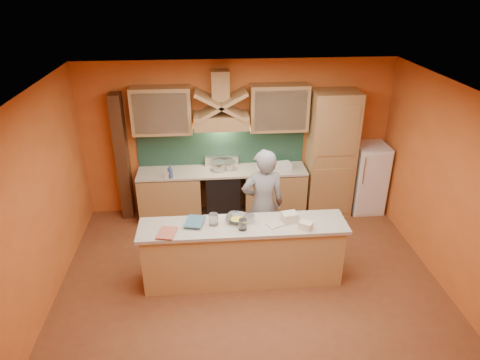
{
  "coord_description": "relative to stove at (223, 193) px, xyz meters",
  "views": [
    {
      "loc": [
        -0.57,
        -4.73,
        4.09
      ],
      "look_at": [
        -0.09,
        0.9,
        1.34
      ],
      "focal_mm": 32.0,
      "sensor_mm": 36.0,
      "label": 1
    }
  ],
  "objects": [
    {
      "name": "floor",
      "position": [
        0.3,
        -2.2,
        -0.45
      ],
      "size": [
        5.5,
        5.0,
        0.01
      ],
      "primitive_type": "cube",
      "color": "brown",
      "rests_on": "ground"
    },
    {
      "name": "ceiling",
      "position": [
        0.3,
        -2.2,
        2.35
      ],
      "size": [
        5.5,
        5.0,
        0.01
      ],
      "primitive_type": "cube",
      "color": "white",
      "rests_on": "wall_back"
    },
    {
      "name": "wall_back",
      "position": [
        0.3,
        0.3,
        0.95
      ],
      "size": [
        5.5,
        0.02,
        2.8
      ],
      "primitive_type": "cube",
      "color": "#D16528",
      "rests_on": "floor"
    },
    {
      "name": "wall_left",
      "position": [
        -2.45,
        -2.2,
        0.95
      ],
      "size": [
        0.02,
        5.0,
        2.8
      ],
      "primitive_type": "cube",
      "color": "#D16528",
      "rests_on": "floor"
    },
    {
      "name": "wall_right",
      "position": [
        3.05,
        -2.2,
        0.95
      ],
      "size": [
        0.02,
        5.0,
        2.8
      ],
      "primitive_type": "cube",
      "color": "#D16528",
      "rests_on": "floor"
    },
    {
      "name": "base_cabinet_left",
      "position": [
        -0.95,
        0.0,
        -0.02
      ],
      "size": [
        1.1,
        0.6,
        0.86
      ],
      "primitive_type": "cube",
      "color": "#AE834F",
      "rests_on": "floor"
    },
    {
      "name": "base_cabinet_right",
      "position": [
        0.95,
        0.0,
        -0.02
      ],
      "size": [
        1.1,
        0.6,
        0.86
      ],
      "primitive_type": "cube",
      "color": "#AE834F",
      "rests_on": "floor"
    },
    {
      "name": "counter_top",
      "position": [
        -0.0,
        0.0,
        0.45
      ],
      "size": [
        3.0,
        0.62,
        0.04
      ],
      "primitive_type": "cube",
      "color": "#BCB29F",
      "rests_on": "base_cabinet_left"
    },
    {
      "name": "stove",
      "position": [
        0.0,
        0.0,
        0.0
      ],
      "size": [
        0.6,
        0.58,
        0.9
      ],
      "primitive_type": "cube",
      "color": "black",
      "rests_on": "floor"
    },
    {
      "name": "backsplash",
      "position": [
        -0.0,
        0.28,
        0.8
      ],
      "size": [
        3.0,
        0.03,
        0.7
      ],
      "primitive_type": "cube",
      "color": "#1A392C",
      "rests_on": "wall_back"
    },
    {
      "name": "range_hood",
      "position": [
        0.0,
        0.05,
        1.37
      ],
      "size": [
        0.92,
        0.5,
        0.24
      ],
      "primitive_type": "cube",
      "color": "#AE834F",
      "rests_on": "wall_back"
    },
    {
      "name": "hood_chimney",
      "position": [
        0.0,
        0.15,
        1.95
      ],
      "size": [
        0.3,
        0.3,
        0.5
      ],
      "primitive_type": "cube",
      "color": "#AE834F",
      "rests_on": "wall_back"
    },
    {
      "name": "upper_cabinet_left",
      "position": [
        -1.0,
        0.12,
        1.55
      ],
      "size": [
        1.0,
        0.35,
        0.8
      ],
      "primitive_type": "cube",
      "color": "#AE834F",
      "rests_on": "wall_back"
    },
    {
      "name": "upper_cabinet_right",
      "position": [
        1.0,
        0.12,
        1.55
      ],
      "size": [
        1.0,
        0.35,
        0.8
      ],
      "primitive_type": "cube",
      "color": "#AE834F",
      "rests_on": "wall_back"
    },
    {
      "name": "pantry_column",
      "position": [
        1.95,
        0.0,
        0.7
      ],
      "size": [
        0.8,
        0.6,
        2.3
      ],
      "primitive_type": "cube",
      "color": "#AE834F",
      "rests_on": "floor"
    },
    {
      "name": "fridge",
      "position": [
        2.7,
        0.0,
        0.2
      ],
      "size": [
        0.58,
        0.6,
        1.3
      ],
      "primitive_type": "cube",
      "color": "white",
      "rests_on": "floor"
    },
    {
      "name": "trim_column_left",
      "position": [
        -1.75,
        0.15,
        0.7
      ],
      "size": [
        0.2,
        0.3,
        2.3
      ],
      "primitive_type": "cube",
      "color": "#472816",
      "rests_on": "floor"
    },
    {
      "name": "island_body",
      "position": [
        0.2,
        -1.9,
        -0.01
      ],
      "size": [
        2.8,
        0.55,
        0.88
      ],
      "primitive_type": "cube",
      "color": "tan",
      "rests_on": "floor"
    },
    {
      "name": "island_top",
      "position": [
        0.2,
        -1.9,
        0.47
      ],
      "size": [
        2.9,
        0.62,
        0.05
      ],
      "primitive_type": "cube",
      "color": "#BCB29F",
      "rests_on": "island_body"
    },
    {
      "name": "person",
      "position": [
        0.56,
        -1.3,
        0.45
      ],
      "size": [
        0.69,
        0.48,
        1.81
      ],
      "primitive_type": "imported",
      "rotation": [
        0.0,
        0.0,
        3.21
      ],
      "color": "gray",
      "rests_on": "floor"
    },
    {
      "name": "pot_large",
      "position": [
        -0.06,
        0.01,
        0.52
      ],
      "size": [
        0.31,
        0.31,
        0.15
      ],
      "primitive_type": "cylinder",
      "rotation": [
        0.0,
        0.0,
        0.24
      ],
      "color": "#B2B4BA",
      "rests_on": "stove"
    },
    {
      "name": "pot_small",
      "position": [
        0.13,
        0.02,
        0.52
      ],
      "size": [
        0.21,
        0.21,
        0.13
      ],
      "primitive_type": "cylinder",
      "rotation": [
        0.0,
        0.0,
        0.21
      ],
      "color": "silver",
      "rests_on": "stove"
    },
    {
      "name": "soap_bottle_a",
      "position": [
        -0.95,
        -0.24,
        0.56
      ],
      "size": [
        0.11,
        0.11,
        0.19
      ],
      "primitive_type": "imported",
      "rotation": [
        0.0,
        0.0,
        -0.35
      ],
      "color": "silver",
      "rests_on": "counter_top"
    },
    {
      "name": "soap_bottle_b",
      "position": [
        -0.9,
        -0.25,
        0.6
      ],
      "size": [
        0.12,
        0.12,
        0.25
      ],
      "primitive_type": "imported",
      "rotation": [
        0.0,
        0.0,
        0.21
      ],
      "color": "#324A8B",
      "rests_on": "counter_top"
    },
    {
      "name": "bowl_back",
      "position": [
        0.69,
        -0.11,
        0.5
      ],
      "size": [
        0.22,
        0.22,
        0.06
      ],
      "primitive_type": "imported",
      "rotation": [
        0.0,
        0.0,
        0.07
      ],
      "color": "white",
      "rests_on": "counter_top"
    },
    {
      "name": "dish_rack",
      "position": [
        1.08,
        -0.03,
        0.52
      ],
      "size": [
        0.32,
        0.27,
        0.1
      ],
      "primitive_type": "cube",
      "rotation": [
        0.0,
        0.0,
        0.15
      ],
      "color": "white",
      "rests_on": "counter_top"
    },
    {
      "name": "book_lower",
      "position": [
        -0.95,
        -2.03,
        0.51
      ],
      "size": [
        0.29,
        0.35,
        0.03
      ],
      "primitive_type": "imported",
      "rotation": [
        0.0,
        0.0,
        -0.21
      ],
      "color": "#B45940",
      "rests_on": "island_top"
    },
    {
      "name": "book_upper",
      "position": [
        -0.58,
        -1.79,
        0.53
      ],
      "size": [
        0.31,
        0.38,
        0.03
      ],
      "primitive_type": "imported",
      "rotation": [
        0.0,
        0.0,
        -0.23
      ],
      "color": "#3B6682",
      "rests_on": "island_top"
    },
    {
      "name": "jar_large",
      "position": [
        -0.21,
        -1.86,
        0.58
      ],
      "size": [
        0.16,
        0.16,
        0.17
      ],
      "primitive_type": "cylinder",
      "rotation": [
        0.0,
        0.0,
        -0.34
      ],
      "color": "silver",
      "rests_on": "island_top"
    },
    {
      "name": "jar_small",
      "position": [
        0.18,
        -2.03,
        0.57
      ],
      "size": [
        0.14,
        0.14,
        0.16
      ],
      "primitive_type": "cylinder",
      "rotation": [
        0.0,
        0.0,
        -0.25
      ],
      "color": "silver",
      "rests_on": "island_top"
    },
    {
      "name": "kitchen_scale",
      "position": [
        0.3,
        -1.85,
        0.54
      ],
      "size": [
        0.12,
        0.12,
        0.09
      ],
      "primitive_type": "cube",
      "rotation": [
        0.0,
        0.0,
        0.05
      ],
      "color": "silver",
      "rests_on": "island_top"
    },
    {
      "name": "mixing_bowl",
      "position": [
        0.12,
        -1.8,
        0.53
      ],
      "size": [
        0.39,
        0.39,
        0.08
      ],
      "primitive_type": "imported",
      "rotation": [
        0.0,
        0.0,
        -0.3
      ],
      "color": "silver",
      "rests_on": "island_top"
    },
    {
      "name": "cloth",
      "position": [
        0.65,
        -1.94,
        0.5
      ],
      "size": [
        0.28,
        0.26,
        0.02
      ],
      "primitive_type": "cube",
      "rotation": [
        0.0,
        0.0,
        0.48
      ],
      "color": "beige",
      "rests_on": "island_top"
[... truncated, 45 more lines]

